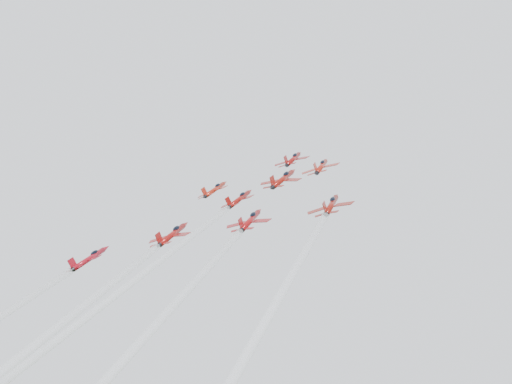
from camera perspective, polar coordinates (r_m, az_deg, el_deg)
The scene contains 8 objects.
jet_lead at distance 173.93m, azimuth 3.00°, elevation 2.67°, with size 9.26×11.19×9.08m.
jet_row2_left at distance 169.88m, azimuth -3.31°, elevation 0.22°, with size 8.70×10.52×8.54m.
jet_row2_center at distance 155.27m, azimuth 2.17°, elevation 1.08°, with size 9.76×11.80×9.58m.
jet_row2_right at distance 154.95m, azimuth 5.27°, elevation 2.07°, with size 8.82×10.67×8.66m.
jet_center at distance 117.68m, azimuth -9.76°, elevation -7.29°, with size 8.44×72.22×58.78m.
jet_rear_left at distance 108.72m, azimuth -18.99°, elevation -12.38°, with size 9.41×80.49×65.52m.
jet_rear_right at distance 96.57m, azimuth -10.97°, elevation -11.47°, with size 8.81×75.41×61.39m.
jet_rear_farright at distance 87.57m, azimuth -2.25°, elevation -10.29°, with size 8.43×72.11×58.70m.
Camera 1 is at (70.92, -117.30, 99.91)m, focal length 50.00 mm.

